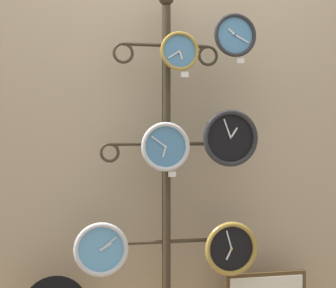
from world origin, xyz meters
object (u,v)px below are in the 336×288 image
display_stand (166,206)px  clock_middle_center (165,147)px  clock_top_center (179,51)px  clock_bottom_right (231,249)px  clock_middle_right (230,138)px  clock_top_right (235,35)px  clock_bottom_left (101,249)px

display_stand → clock_middle_center: display_stand is taller
display_stand → clock_top_center: size_ratio=9.20×
clock_bottom_right → clock_top_center: bearing=178.7°
clock_middle_center → clock_middle_right: size_ratio=0.85×
clock_top_center → clock_middle_right: (0.27, -0.01, -0.45)m
clock_top_center → clock_top_right: clock_top_right is taller
clock_middle_right → clock_bottom_left: bearing=179.9°
clock_top_center → clock_top_right: size_ratio=0.88×
clock_middle_right → clock_bottom_right: bearing=29.1°
clock_middle_right → clock_bottom_left: (-0.67, 0.00, -0.55)m
clock_middle_center → clock_bottom_right: 0.64m
clock_middle_right → clock_middle_center: bearing=175.5°
display_stand → clock_middle_center: (-0.02, -0.09, 0.32)m
display_stand → clock_bottom_right: size_ratio=6.48×
clock_top_center → clock_middle_center: bearing=166.9°
display_stand → clock_bottom_left: (-0.35, -0.12, -0.19)m
display_stand → clock_top_right: (0.35, -0.10, 0.91)m
display_stand → clock_middle_right: display_stand is taller
clock_middle_center → clock_top_center: bearing=-13.1°
clock_bottom_right → clock_middle_right: bearing=-150.9°
clock_bottom_left → clock_middle_right: bearing=-0.1°
clock_top_right → display_stand: bearing=163.3°
clock_middle_center → clock_bottom_right: bearing=-3.7°
clock_bottom_left → clock_bottom_right: (0.68, 0.00, -0.03)m
display_stand → clock_middle_right: 0.50m
clock_bottom_right → clock_middle_center: bearing=176.3°
clock_top_center → clock_top_right: (0.30, 0.00, 0.09)m
display_stand → clock_bottom_right: display_stand is taller
clock_middle_center → clock_bottom_left: (-0.33, -0.03, -0.51)m
clock_top_center → clock_bottom_right: (0.28, -0.01, -1.03)m
clock_middle_right → clock_top_center: bearing=177.8°
clock_top_center → clock_middle_center: size_ratio=0.79×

